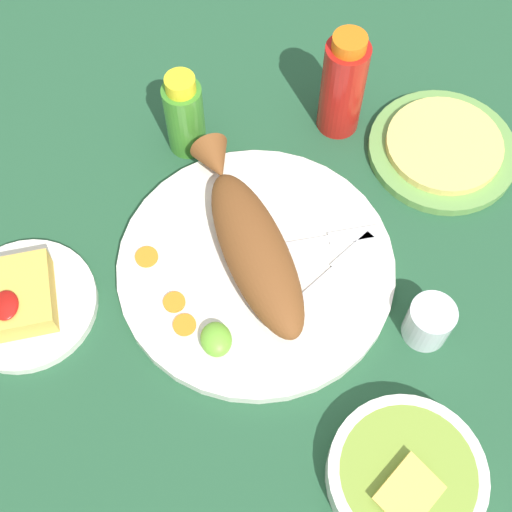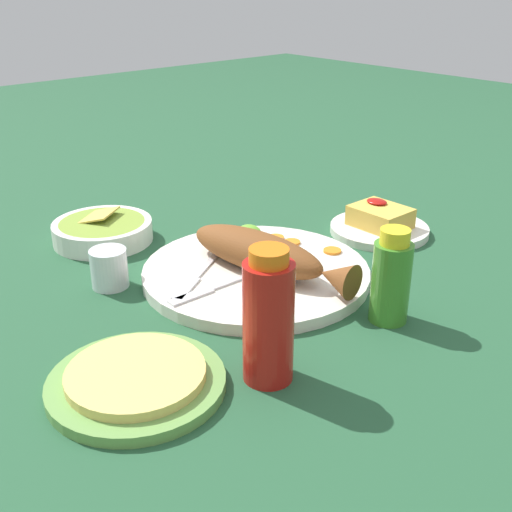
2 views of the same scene
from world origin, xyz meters
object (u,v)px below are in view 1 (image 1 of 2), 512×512
(guacamole_bowl, at_px, (406,476))
(side_plate_fries, at_px, (26,304))
(tortilla_plate, at_px, (442,150))
(fork_far, at_px, (330,274))
(main_plate, at_px, (256,267))
(hot_sauce_bottle_green, at_px, (184,115))
(hot_sauce_bottle_red, at_px, (343,85))
(fried_fish, at_px, (251,241))
(salt_cup, at_px, (428,323))
(fork_near, at_px, (322,240))

(guacamole_bowl, bearing_deg, side_plate_fries, -127.35)
(tortilla_plate, bearing_deg, side_plate_fries, -79.06)
(fork_far, xyz_separation_m, guacamole_bowl, (0.26, 0.02, 0.00))
(main_plate, relative_size, tortilla_plate, 1.71)
(hot_sauce_bottle_green, distance_m, guacamole_bowl, 0.53)
(main_plate, relative_size, hot_sauce_bottle_red, 2.12)
(fried_fish, xyz_separation_m, salt_cup, (0.14, 0.19, -0.02))
(fried_fish, relative_size, fork_far, 1.82)
(salt_cup, distance_m, guacamole_bowl, 0.18)
(side_plate_fries, distance_m, guacamole_bowl, 0.50)
(hot_sauce_bottle_green, height_order, salt_cup, hot_sauce_bottle_green)
(fork_near, bearing_deg, guacamole_bowl, -85.70)
(fork_near, relative_size, fork_far, 1.12)
(tortilla_plate, bearing_deg, guacamole_bowl, -24.60)
(main_plate, bearing_deg, hot_sauce_bottle_green, -166.75)
(tortilla_plate, bearing_deg, fried_fish, -70.20)
(side_plate_fries, height_order, guacamole_bowl, guacamole_bowl)
(hot_sauce_bottle_green, distance_m, salt_cup, 0.42)
(hot_sauce_bottle_green, bearing_deg, hot_sauce_bottle_red, 87.59)
(main_plate, relative_size, guacamole_bowl, 2.04)
(fork_near, bearing_deg, hot_sauce_bottle_red, 70.30)
(fork_near, xyz_separation_m, guacamole_bowl, (0.30, 0.01, 0.00))
(side_plate_fries, xyz_separation_m, guacamole_bowl, (0.30, 0.40, 0.01))
(salt_cup, height_order, side_plate_fries, salt_cup)
(fried_fish, bearing_deg, hot_sauce_bottle_green, -175.49)
(fork_near, relative_size, hot_sauce_bottle_green, 1.38)
(fried_fish, xyz_separation_m, fork_near, (0.00, 0.09, -0.03))
(fork_near, xyz_separation_m, salt_cup, (0.14, 0.09, 0.01))
(fried_fish, distance_m, side_plate_fries, 0.29)
(fried_fish, xyz_separation_m, hot_sauce_bottle_green, (-0.20, -0.05, 0.02))
(guacamole_bowl, bearing_deg, fried_fish, -160.90)
(tortilla_plate, bearing_deg, salt_cup, -23.72)
(fried_fish, height_order, hot_sauce_bottle_red, hot_sauce_bottle_red)
(hot_sauce_bottle_red, relative_size, guacamole_bowl, 0.96)
(guacamole_bowl, height_order, tortilla_plate, guacamole_bowl)
(tortilla_plate, bearing_deg, hot_sauce_bottle_red, -122.93)
(hot_sauce_bottle_green, bearing_deg, salt_cup, 34.35)
(salt_cup, relative_size, guacamole_bowl, 0.35)
(main_plate, xyz_separation_m, hot_sauce_bottle_red, (-0.21, 0.16, 0.07))
(hot_sauce_bottle_red, height_order, guacamole_bowl, hot_sauce_bottle_red)
(salt_cup, relative_size, tortilla_plate, 0.29)
(salt_cup, bearing_deg, side_plate_fries, -106.16)
(hot_sauce_bottle_green, bearing_deg, fork_far, 28.74)
(fried_fish, height_order, fork_near, fried_fish)
(hot_sauce_bottle_green, bearing_deg, fried_fish, 13.60)
(fork_far, bearing_deg, main_plate, 126.86)
(fork_far, distance_m, guacamole_bowl, 0.26)
(main_plate, relative_size, hot_sauce_bottle_green, 2.63)
(fork_near, bearing_deg, tortilla_plate, 29.90)
(fork_far, xyz_separation_m, hot_sauce_bottle_green, (-0.25, -0.14, 0.04))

